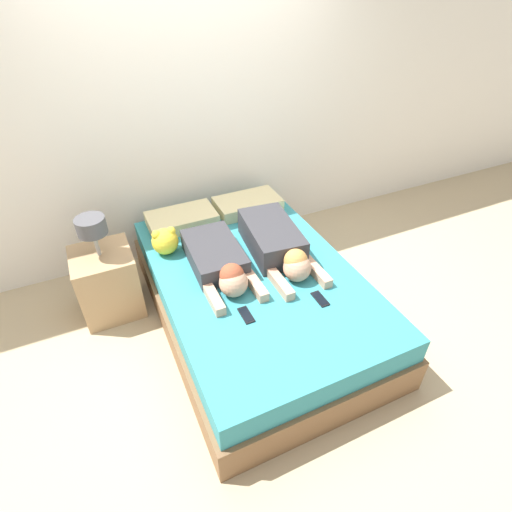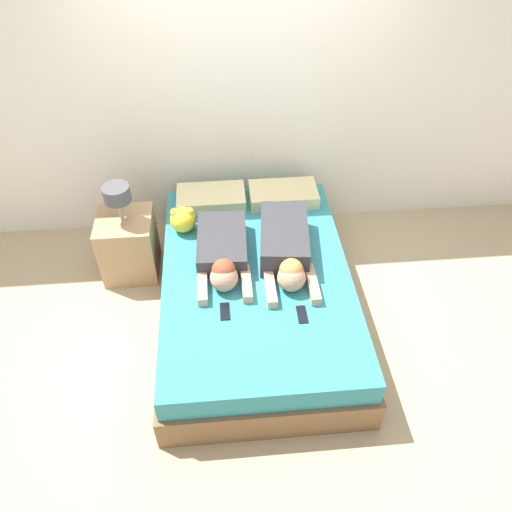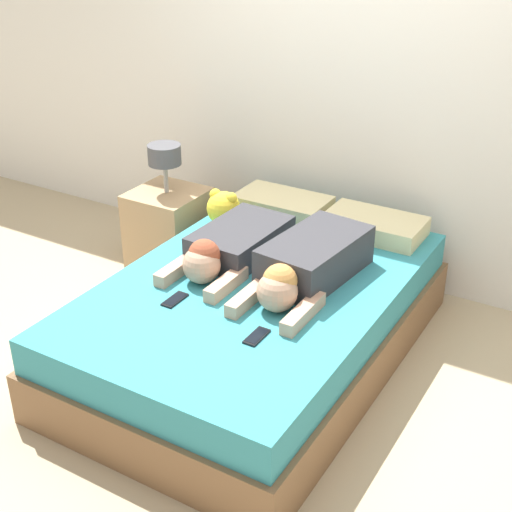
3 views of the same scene
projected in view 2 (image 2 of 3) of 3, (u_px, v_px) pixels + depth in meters
ground_plane at (256, 312)px, 4.09m from camera, size 12.00×12.00×0.00m
wall_back at (243, 94)px, 4.10m from camera, size 12.00×0.06×2.60m
bed at (256, 292)px, 3.93m from camera, size 1.46×2.20×0.48m
pillow_head_left at (211, 198)px, 4.33m from camera, size 0.59×0.35×0.11m
pillow_head_right at (283, 194)px, 4.37m from camera, size 0.59×0.35×0.11m
person_left at (223, 253)px, 3.77m from camera, size 0.40×0.87×0.23m
person_right at (286, 247)px, 3.78m from camera, size 0.43×0.96×0.24m
cell_phone_left at (225, 311)px, 3.46m from camera, size 0.07×0.16×0.01m
cell_phone_right at (302, 314)px, 3.44m from camera, size 0.07×0.16×0.01m
plush_toy at (183, 219)px, 4.03m from camera, size 0.21×0.21×0.22m
nightstand at (128, 243)px, 4.24m from camera, size 0.46×0.46×0.89m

